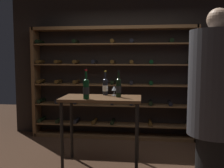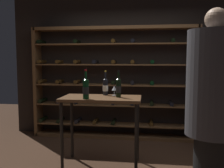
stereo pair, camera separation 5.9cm
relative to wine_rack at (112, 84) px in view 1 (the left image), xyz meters
The scene contains 9 objects.
back_wall 0.49m from the wine_rack, 36.07° to the left, with size 4.70×0.10×2.79m, color black.
wine_rack is the anchor object (origin of this frame).
tasting_table 1.37m from the wine_rack, 89.70° to the right, with size 1.11×0.58×0.99m.
person_guest_blue_shirt 2.83m from the wine_rack, 64.37° to the right, with size 0.47×0.47×1.96m.
person_bystander_red_print 1.96m from the wine_rack, 36.72° to the right, with size 0.45×0.45×1.99m.
wine_bottle_red_label 1.57m from the wine_rack, 95.98° to the right, with size 0.08×0.08×0.40m.
wine_bottle_gold_foil 1.15m from the wine_rack, 88.37° to the right, with size 0.08×0.08×0.37m.
wine_bottle_amber_reserve 1.36m from the wine_rack, 79.47° to the right, with size 0.08×0.08×0.37m.
wine_glass_stemmed_center 1.18m from the wine_rack, 81.84° to the right, with size 0.07×0.07×0.14m.
Camera 1 is at (0.30, -3.37, 1.52)m, focal length 41.08 mm.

